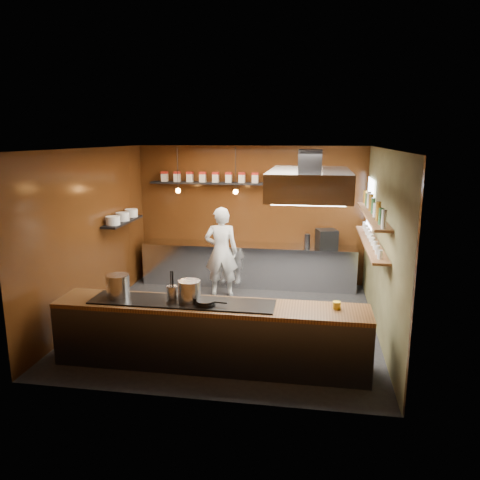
% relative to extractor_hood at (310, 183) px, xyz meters
% --- Properties ---
extents(floor, '(5.00, 5.00, 0.00)m').
position_rel_extractor_hood_xyz_m(floor, '(-1.30, 0.40, -2.51)').
color(floor, black).
rests_on(floor, ground).
extents(back_wall, '(5.00, 0.00, 5.00)m').
position_rel_extractor_hood_xyz_m(back_wall, '(-1.30, 2.90, -1.01)').
color(back_wall, '#331709').
rests_on(back_wall, ground).
extents(left_wall, '(0.00, 5.00, 5.00)m').
position_rel_extractor_hood_xyz_m(left_wall, '(-3.80, 0.40, -1.01)').
color(left_wall, '#331709').
rests_on(left_wall, ground).
extents(right_wall, '(0.00, 5.00, 5.00)m').
position_rel_extractor_hood_xyz_m(right_wall, '(1.20, 0.40, -1.01)').
color(right_wall, '#454027').
rests_on(right_wall, ground).
extents(ceiling, '(5.00, 5.00, 0.00)m').
position_rel_extractor_hood_xyz_m(ceiling, '(-1.30, 0.40, 0.49)').
color(ceiling, silver).
rests_on(ceiling, back_wall).
extents(window_pane, '(0.00, 1.00, 1.00)m').
position_rel_extractor_hood_xyz_m(window_pane, '(1.15, 2.10, -0.61)').
color(window_pane, white).
rests_on(window_pane, right_wall).
extents(prep_counter, '(4.60, 0.65, 0.90)m').
position_rel_extractor_hood_xyz_m(prep_counter, '(-1.30, 2.57, -2.06)').
color(prep_counter, silver).
rests_on(prep_counter, floor).
extents(pass_counter, '(4.40, 0.72, 0.94)m').
position_rel_extractor_hood_xyz_m(pass_counter, '(-1.30, -1.20, -2.04)').
color(pass_counter, '#38383D').
rests_on(pass_counter, floor).
extents(tin_shelf, '(2.60, 0.26, 0.04)m').
position_rel_extractor_hood_xyz_m(tin_shelf, '(-2.20, 2.76, -0.31)').
color(tin_shelf, black).
rests_on(tin_shelf, back_wall).
extents(plate_shelf, '(0.30, 1.40, 0.04)m').
position_rel_extractor_hood_xyz_m(plate_shelf, '(-3.64, 1.40, -0.96)').
color(plate_shelf, black).
rests_on(plate_shelf, left_wall).
extents(bottle_shelf_upper, '(0.26, 2.80, 0.04)m').
position_rel_extractor_hood_xyz_m(bottle_shelf_upper, '(1.04, 0.70, -0.59)').
color(bottle_shelf_upper, '#8D5D38').
rests_on(bottle_shelf_upper, right_wall).
extents(bottle_shelf_lower, '(0.26, 2.80, 0.04)m').
position_rel_extractor_hood_xyz_m(bottle_shelf_lower, '(1.04, 0.70, -1.06)').
color(bottle_shelf_lower, '#8D5D38').
rests_on(bottle_shelf_lower, right_wall).
extents(extractor_hood, '(1.20, 2.00, 0.72)m').
position_rel_extractor_hood_xyz_m(extractor_hood, '(0.00, 0.00, 0.00)').
color(extractor_hood, '#38383D').
rests_on(extractor_hood, ceiling).
extents(pendant_left, '(0.10, 0.10, 0.95)m').
position_rel_extractor_hood_xyz_m(pendant_left, '(-2.70, 2.10, -0.35)').
color(pendant_left, black).
rests_on(pendant_left, ceiling).
extents(pendant_right, '(0.10, 0.10, 0.95)m').
position_rel_extractor_hood_xyz_m(pendant_right, '(-1.50, 2.10, -0.35)').
color(pendant_right, black).
rests_on(pendant_right, ceiling).
extents(storage_tins, '(2.43, 0.13, 0.22)m').
position_rel_extractor_hood_xyz_m(storage_tins, '(-2.05, 2.76, -0.17)').
color(storage_tins, '#BDB09D').
rests_on(storage_tins, tin_shelf).
extents(plate_stacks, '(0.26, 1.16, 0.16)m').
position_rel_extractor_hood_xyz_m(plate_stacks, '(-3.64, 1.40, -0.86)').
color(plate_stacks, white).
rests_on(plate_stacks, plate_shelf).
extents(bottles, '(0.06, 2.66, 0.24)m').
position_rel_extractor_hood_xyz_m(bottles, '(1.04, 0.70, -0.45)').
color(bottles, silver).
rests_on(bottles, bottle_shelf_upper).
extents(wine_glasses, '(0.07, 2.37, 0.13)m').
position_rel_extractor_hood_xyz_m(wine_glasses, '(1.04, 0.70, -0.97)').
color(wine_glasses, silver).
rests_on(wine_glasses, bottle_shelf_lower).
extents(stockpot_large, '(0.33, 0.33, 0.32)m').
position_rel_extractor_hood_xyz_m(stockpot_large, '(-2.66, -1.16, -1.40)').
color(stockpot_large, silver).
rests_on(stockpot_large, pass_counter).
extents(stockpot_small, '(0.37, 0.37, 0.30)m').
position_rel_extractor_hood_xyz_m(stockpot_small, '(-1.59, -1.18, -1.42)').
color(stockpot_small, silver).
rests_on(stockpot_small, pass_counter).
extents(utensil_crock, '(0.20, 0.20, 0.20)m').
position_rel_extractor_hood_xyz_m(utensil_crock, '(-1.85, -1.16, -1.47)').
color(utensil_crock, silver).
rests_on(utensil_crock, pass_counter).
extents(frying_pan, '(0.44, 0.27, 0.07)m').
position_rel_extractor_hood_xyz_m(frying_pan, '(-1.33, -1.30, -1.53)').
color(frying_pan, black).
rests_on(frying_pan, pass_counter).
extents(butter_jar, '(0.14, 0.14, 0.10)m').
position_rel_extractor_hood_xyz_m(butter_jar, '(0.43, -1.10, -1.54)').
color(butter_jar, yellow).
rests_on(butter_jar, pass_counter).
extents(espresso_machine, '(0.49, 0.47, 0.40)m').
position_rel_extractor_hood_xyz_m(espresso_machine, '(0.36, 2.53, -1.41)').
color(espresso_machine, black).
rests_on(espresso_machine, prep_counter).
extents(chef, '(0.72, 0.53, 1.83)m').
position_rel_extractor_hood_xyz_m(chef, '(-1.74, 1.78, -1.59)').
color(chef, white).
rests_on(chef, floor).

